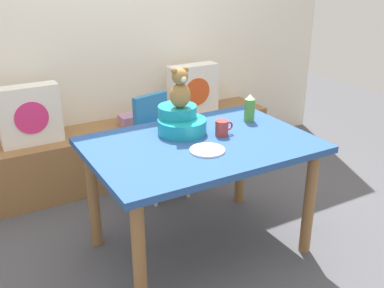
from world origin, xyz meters
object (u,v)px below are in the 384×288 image
(infant_seat_teal, at_px, (180,121))
(coffee_mug, at_px, (222,128))
(pillow_floral_left, at_px, (30,115))
(dinner_plate_near, at_px, (207,150))
(pillow_floral_right, at_px, (193,90))
(book_stack, at_px, (132,120))
(highchair, at_px, (162,132))
(ketchup_bottle, at_px, (250,108))
(teddy_bear, at_px, (180,89))
(dining_table, at_px, (200,158))

(infant_seat_teal, distance_m, coffee_mug, 0.26)
(pillow_floral_left, xyz_separation_m, dinner_plate_near, (0.71, -1.32, 0.07))
(pillow_floral_left, bearing_deg, pillow_floral_right, 0.00)
(book_stack, bearing_deg, pillow_floral_right, -2.08)
(highchair, bearing_deg, ketchup_bottle, -59.95)
(coffee_mug, relative_size, dinner_plate_near, 0.60)
(pillow_floral_right, distance_m, ketchup_bottle, 1.05)
(highchair, distance_m, teddy_bear, 0.77)
(dinner_plate_near, bearing_deg, pillow_floral_right, 63.27)
(pillow_floral_left, xyz_separation_m, infant_seat_teal, (0.72, -0.98, 0.13))
(coffee_mug, bearing_deg, ketchup_bottle, 23.58)
(pillow_floral_left, height_order, teddy_bear, teddy_bear)
(book_stack, distance_m, dinner_plate_near, 1.37)
(dinner_plate_near, bearing_deg, infant_seat_teal, 88.02)
(pillow_floral_right, height_order, teddy_bear, teddy_bear)
(dinner_plate_near, bearing_deg, dining_table, 74.99)
(dining_table, relative_size, coffee_mug, 10.93)
(book_stack, bearing_deg, dining_table, -92.49)
(coffee_mug, bearing_deg, dining_table, -171.46)
(highchair, height_order, infant_seat_teal, infant_seat_teal)
(ketchup_bottle, relative_size, coffee_mug, 1.54)
(pillow_floral_left, xyz_separation_m, pillow_floral_right, (1.38, 0.00, 0.00))
(pillow_floral_right, xyz_separation_m, infant_seat_teal, (-0.65, -0.98, 0.13))
(book_stack, xyz_separation_m, dining_table, (-0.05, -1.20, 0.14))
(pillow_floral_left, relative_size, dinner_plate_near, 2.20)
(highchair, distance_m, ketchup_bottle, 0.77)
(teddy_bear, height_order, dinner_plate_near, teddy_bear)
(pillow_floral_right, distance_m, teddy_bear, 1.23)
(pillow_floral_left, distance_m, pillow_floral_right, 1.38)
(ketchup_bottle, bearing_deg, pillow_floral_right, 81.13)
(pillow_floral_left, height_order, highchair, pillow_floral_left)
(highchair, height_order, teddy_bear, teddy_bear)
(teddy_bear, xyz_separation_m, coffee_mug, (0.19, -0.17, -0.23))
(book_stack, distance_m, coffee_mug, 1.22)
(pillow_floral_left, bearing_deg, dining_table, -57.67)
(pillow_floral_right, relative_size, highchair, 0.56)
(pillow_floral_left, bearing_deg, infant_seat_teal, -53.64)
(dining_table, height_order, teddy_bear, teddy_bear)
(infant_seat_teal, distance_m, ketchup_bottle, 0.49)
(pillow_floral_right, bearing_deg, highchair, -140.97)
(infant_seat_teal, xyz_separation_m, ketchup_bottle, (0.49, -0.04, 0.02))
(pillow_floral_left, relative_size, pillow_floral_right, 1.00)
(coffee_mug, distance_m, dinner_plate_near, 0.26)
(pillow_floral_left, relative_size, ketchup_bottle, 2.38)
(pillow_floral_left, distance_m, book_stack, 0.82)
(dinner_plate_near, bearing_deg, ketchup_bottle, 30.16)
(ketchup_bottle, height_order, coffee_mug, ketchup_bottle)
(coffee_mug, height_order, dinner_plate_near, coffee_mug)
(teddy_bear, xyz_separation_m, ketchup_bottle, (0.49, -0.04, -0.19))
(infant_seat_teal, bearing_deg, pillow_floral_right, 56.40)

